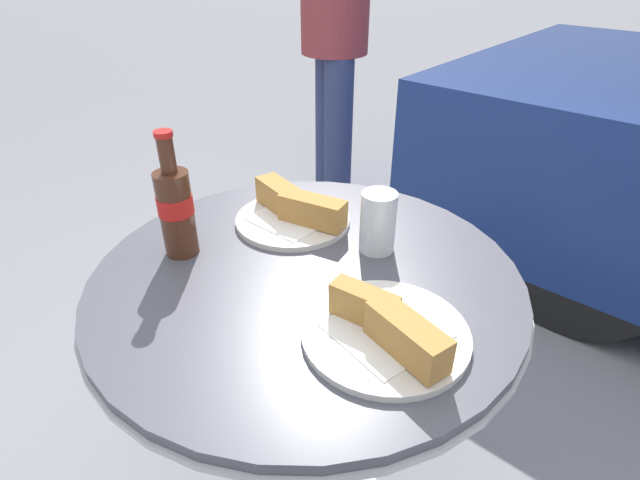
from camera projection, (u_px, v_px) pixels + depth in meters
name	position (u px, v px, depth m)	size (l,w,h in m)	color
bistro_table	(307.00, 335.00, 0.99)	(0.79, 0.79, 0.74)	#B7B7BC
cola_bottle_left	(176.00, 208.00, 0.91)	(0.07, 0.07, 0.24)	#4C2819
drinking_glass	(378.00, 224.00, 0.94)	(0.07, 0.07, 0.12)	black
lunch_plate_near	(387.00, 329.00, 0.74)	(0.26, 0.26, 0.07)	silver
lunch_plate_far	(294.00, 212.00, 1.05)	(0.24, 0.24, 0.07)	silver
pedestrian	(335.00, 23.00, 2.36)	(0.32, 0.32, 1.59)	navy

